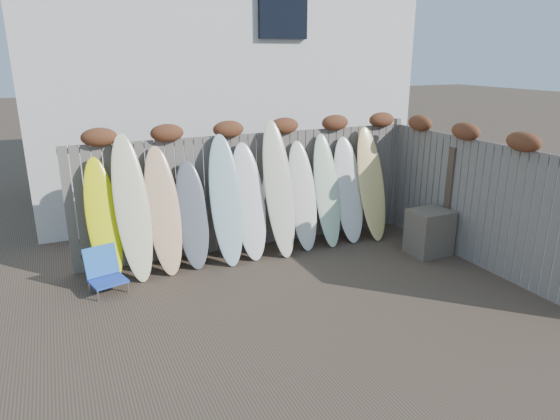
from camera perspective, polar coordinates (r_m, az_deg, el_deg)
name	(u,v)px	position (r m, az deg, el deg)	size (l,w,h in m)	color
ground	(316,303)	(6.98, 4.12, -10.57)	(80.00, 80.00, 0.00)	#493A2D
back_fence	(255,181)	(8.62, -2.90, 3.37)	(6.05, 0.28, 2.24)	slate
right_fence	(477,195)	(8.49, 21.56, 1.66)	(0.28, 4.40, 2.24)	slate
house	(207,57)	(12.40, -8.33, 16.89)	(8.50, 5.50, 6.33)	silver
beach_chair	(104,271)	(7.64, -19.43, -6.59)	(0.58, 0.61, 0.63)	blue
wooden_crate	(429,232)	(8.83, 16.69, -2.44)	(0.66, 0.55, 0.77)	brown
lattice_panel	(433,192)	(9.40, 17.12, 1.99)	(0.05, 1.20, 1.80)	#31251E
surfboard_0	(103,221)	(7.78, -19.54, -1.21)	(0.47, 0.07, 1.91)	#F9FF0B
surfboard_1	(132,208)	(7.74, -16.54, 0.23)	(0.51, 0.07, 2.25)	beige
surfboard_2	(163,211)	(7.86, -13.18, -0.10)	(0.51, 0.07, 2.02)	#E19979
surfboard_3	(192,215)	(8.00, -10.00, -0.57)	(0.50, 0.07, 1.74)	slate
surfboard_4	(226,200)	(8.04, -6.20, 1.12)	(0.52, 0.07, 2.14)	#A1C4CE
surfboard_5	(249,202)	(8.23, -3.57, 0.97)	(0.55, 0.07, 1.97)	silver
surfboard_6	(279,189)	(8.34, -0.14, 2.42)	(0.50, 0.07, 2.32)	beige
surfboard_7	(302,196)	(8.64, 2.59, 1.64)	(0.49, 0.07, 1.92)	white
surfboard_8	(327,190)	(8.83, 5.38, 2.24)	(0.46, 0.07, 2.02)	silver
surfboard_9	(348,190)	(9.09, 7.83, 2.30)	(0.55, 0.07, 1.93)	white
surfboard_10	(371,184)	(9.25, 10.41, 2.96)	(0.53, 0.07, 2.10)	#FBD87B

